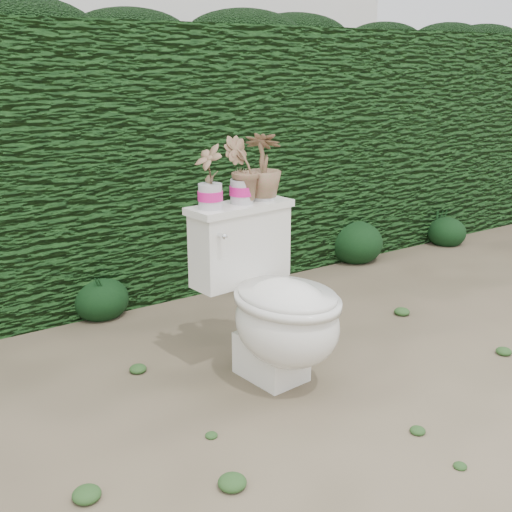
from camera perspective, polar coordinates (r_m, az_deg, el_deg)
ground at (r=3.11m, az=3.28°, el=-9.70°), size 60.00×60.00×0.00m
hedge at (r=4.20m, az=-10.09°, el=8.58°), size 8.00×1.00×1.60m
house_wall at (r=8.53m, az=-19.80°, el=20.10°), size 8.00×3.50×4.00m
toilet at (r=2.85m, az=1.65°, el=-4.42°), size 0.52×0.72×0.78m
potted_plant_left at (r=2.78m, az=-4.12°, el=6.87°), size 0.11×0.15×0.26m
potted_plant_center at (r=2.88m, az=-1.29°, el=7.48°), size 0.20×0.18×0.28m
potted_plant_right at (r=2.96m, az=0.66°, el=7.85°), size 0.23×0.23×0.30m
liriope_clump_2 at (r=3.74m, az=-13.70°, el=-3.30°), size 0.32×0.32×0.26m
liriope_clump_3 at (r=4.07m, az=-0.09°, el=-1.29°), size 0.30×0.30×0.24m
liriope_clump_4 at (r=4.70m, az=8.83°, el=1.53°), size 0.40×0.40×0.32m
liriope_clump_5 at (r=5.30m, az=16.61°, el=2.33°), size 0.30×0.30×0.24m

